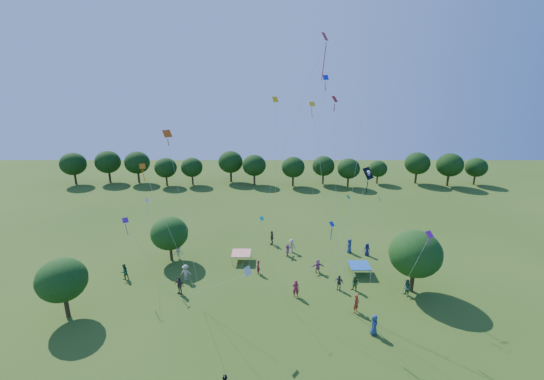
{
  "coord_description": "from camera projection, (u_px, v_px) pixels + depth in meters",
  "views": [
    {
      "loc": [
        0.04,
        -18.0,
        20.51
      ],
      "look_at": [
        0.0,
        14.0,
        11.0
      ],
      "focal_mm": 24.0,
      "sensor_mm": 36.0,
      "label": 1
    }
  ],
  "objects": [
    {
      "name": "small_kite_14",
      "position": [
        242.0,
        274.0,
        29.87
      ],
      "size": [
        5.65,
        4.35,
        4.9
      ],
      "color": "silver"
    },
    {
      "name": "small_kite_11",
      "position": [
        378.0,
        211.0,
        36.33
      ],
      "size": [
        1.18,
        2.77,
        8.29
      ],
      "color": "green"
    },
    {
      "name": "small_kite_2",
      "position": [
        320.0,
        162.0,
        30.81
      ],
      "size": [
        3.34,
        0.67,
        17.71
      ],
      "color": "yellow"
    },
    {
      "name": "small_kite_0",
      "position": [
        173.0,
        162.0,
        31.13
      ],
      "size": [
        2.33,
        0.79,
        15.37
      ],
      "color": "#E34E0D"
    },
    {
      "name": "small_kite_9",
      "position": [
        275.0,
        146.0,
        34.16
      ],
      "size": [
        0.62,
        2.55,
        17.94
      ],
      "color": "yellow"
    },
    {
      "name": "small_kite_1",
      "position": [
        155.0,
        198.0,
        30.88
      ],
      "size": [
        3.69,
        1.43,
        12.78
      ],
      "color": "#D15B0B"
    },
    {
      "name": "tent_blue",
      "position": [
        360.0,
        265.0,
        40.22
      ],
      "size": [
        2.2,
        2.2,
        1.1
      ],
      "color": "#1B4EB1",
      "rests_on": "ground"
    },
    {
      "name": "crowd_person_5",
      "position": [
        288.0,
        250.0,
        44.45
      ],
      "size": [
        0.82,
        1.54,
        1.57
      ],
      "primitive_type": "imported",
      "rotation": [
        0.0,
        0.0,
        1.36
      ],
      "color": "#995984",
      "rests_on": "ground"
    },
    {
      "name": "crowd_person_7",
      "position": [
        296.0,
        288.0,
        35.98
      ],
      "size": [
        0.69,
        0.45,
        1.82
      ],
      "primitive_type": "imported",
      "rotation": [
        0.0,
        0.0,
        3.16
      ],
      "color": "maroon",
      "rests_on": "ground"
    },
    {
      "name": "small_kite_3",
      "position": [
        347.0,
        222.0,
        33.37
      ],
      "size": [
        0.53,
        1.75,
        9.34
      ],
      "color": "green"
    },
    {
      "name": "crowd_person_11",
      "position": [
        318.0,
        266.0,
        40.58
      ],
      "size": [
        1.49,
        0.58,
        1.58
      ],
      "primitive_type": "imported",
      "rotation": [
        0.0,
        0.0,
        0.03
      ],
      "color": "#9E5C7E",
      "rests_on": "ground"
    },
    {
      "name": "crowd_person_8",
      "position": [
        124.0,
        272.0,
        39.28
      ],
      "size": [
        0.81,
        0.96,
        1.72
      ],
      "primitive_type": "imported",
      "rotation": [
        0.0,
        0.0,
        4.2
      ],
      "color": "#235231",
      "rests_on": "ground"
    },
    {
      "name": "red_high_kite",
      "position": [
        307.0,
        91.0,
        31.09
      ],
      "size": [
        8.16,
        2.3,
        23.11
      ],
      "color": "red"
    },
    {
      "name": "crowd_person_16",
      "position": [
        179.0,
        285.0,
        36.5
      ],
      "size": [
        1.21,
        0.95,
        1.88
      ],
      "primitive_type": "imported",
      "rotation": [
        0.0,
        0.0,
        5.82
      ],
      "color": "#403933",
      "rests_on": "ground"
    },
    {
      "name": "near_tree_north",
      "position": [
        169.0,
        233.0,
        42.66
      ],
      "size": [
        4.35,
        4.35,
        5.44
      ],
      "color": "#422B19",
      "rests_on": "ground"
    },
    {
      "name": "small_kite_6",
      "position": [
        148.0,
        213.0,
        38.7
      ],
      "size": [
        0.4,
        1.27,
        7.4
      ],
      "color": "silver"
    },
    {
      "name": "near_tree_east",
      "position": [
        415.0,
        254.0,
        35.98
      ],
      "size": [
        5.14,
        5.14,
        6.52
      ],
      "color": "#422B19",
      "rests_on": "ground"
    },
    {
      "name": "small_kite_12",
      "position": [
        336.0,
        240.0,
        30.74
      ],
      "size": [
        2.76,
        0.61,
        8.04
      ],
      "color": "#1235B8"
    },
    {
      "name": "crowd_person_10",
      "position": [
        272.0,
        238.0,
        47.58
      ],
      "size": [
        0.66,
        1.18,
        1.91
      ],
      "primitive_type": "imported",
      "rotation": [
        0.0,
        0.0,
        4.57
      ],
      "color": "#403733",
      "rests_on": "ground"
    },
    {
      "name": "crowd_person_0",
      "position": [
        374.0,
        325.0,
        30.58
      ],
      "size": [
        0.73,
        1.01,
        1.83
      ],
      "primitive_type": "imported",
      "rotation": [
        0.0,
        0.0,
        1.27
      ],
      "color": "navy",
      "rests_on": "ground"
    },
    {
      "name": "crowd_person_13",
      "position": [
        356.0,
        304.0,
        33.52
      ],
      "size": [
        0.79,
        0.78,
        1.8
      ],
      "primitive_type": "imported",
      "rotation": [
        0.0,
        0.0,
        0.77
      ],
      "color": "maroon",
      "rests_on": "ground"
    },
    {
      "name": "small_kite_4",
      "position": [
        321.0,
        116.0,
        40.97
      ],
      "size": [
        1.8,
        0.57,
        19.98
      ],
      "color": "#151ED5"
    },
    {
      "name": "tent_red_stripe",
      "position": [
        241.0,
        253.0,
        43.12
      ],
      "size": [
        2.2,
        2.2,
        1.1
      ],
      "color": "red",
      "rests_on": "ground"
    },
    {
      "name": "pirate_kite",
      "position": [
        367.0,
        176.0,
        31.49
      ],
      "size": [
        3.75,
        1.2,
        12.1
      ],
      "color": "black"
    },
    {
      "name": "near_tree_west",
      "position": [
        62.0,
        280.0,
        32.09
      ],
      "size": [
        4.29,
        4.29,
        5.68
      ],
      "color": "#422B19",
      "rests_on": "ground"
    },
    {
      "name": "small_kite_7",
      "position": [
        265.0,
        235.0,
        33.58
      ],
      "size": [
        1.34,
        2.24,
        7.62
      ],
      "color": "#0CB8B0"
    },
    {
      "name": "crowd_person_2",
      "position": [
        407.0,
        288.0,
        36.08
      ],
      "size": [
        0.73,
        0.97,
        1.76
      ],
      "primitive_type": "imported",
      "rotation": [
        0.0,
        0.0,
        5.05
      ],
      "color": "#2B6644",
      "rests_on": "ground"
    },
    {
      "name": "crowd_person_6",
      "position": [
        367.0,
        249.0,
        44.63
      ],
      "size": [
        0.88,
        0.82,
        1.59
      ],
      "primitive_type": "imported",
      "rotation": [
        0.0,
        0.0,
        5.62
      ],
      "color": "navy",
      "rests_on": "ground"
    },
    {
      "name": "small_kite_10",
      "position": [
        357.0,
        154.0,
        31.95
      ],
      "size": [
        1.67,
        1.95,
        15.96
      ],
      "color": "gold"
    },
    {
      "name": "small_kite_13",
      "position": [
        129.0,
        227.0,
        36.36
      ],
      "size": [
        1.95,
        2.15,
        6.31
      ],
      "color": "#621996"
    },
    {
      "name": "crowd_person_9",
      "position": [
        186.0,
        273.0,
        38.97
      ],
      "size": [
        1.22,
        0.62,
        1.81
      ],
      "primitive_type": "imported",
      "rotation": [
        0.0,
        0.0,
        3.22
      ],
      "color": "#B0A08D",
      "rests_on": "ground"
    },
    {
      "name": "small_kite_5",
      "position": [
        427.0,
        241.0,
        32.47
      ],
      "size": [
        2.65,
        0.78,
        6.47
      ],
      "color": "#941894"
    },
    {
      "name": "crowd_person_15",
      "position": [
        178.0,
        253.0,
        43.66
      ],
      "size": [
        1.17,
        0.74,
        1.67
      ],
      "primitive_type": "imported",
      "rotation": [
        0.0,
        0.0,
        0.24
      ],
      "color": "beige",
      "rests_on": "ground"
    },
    {
      "name": "small_kite_8",
      "position": [
        335.0,
        147.0,
        30.74
      ],
      "size": [
        1.4,
        0.66,
        18.13
      ],
      "color": "red"
    },
    {
      "name": "crowd_person_4",
      "position": [
        339.0,
        283.0,
        37.16
      ],
      "size": [
        1.07,
        0.89,
        1.67
      ],
      "primitive_type": "imported",
      "rotation": [
        0.0,
        0.0,
        5.73
      ],
      "color": "#3A302E",
      "rests_on": "ground"
    },
    {
      "name": "crowd_person_3",
      "position": [
        291.0,
        246.0,
        45.48
      ],
      "size": [
        1.23,
        0.99,
        1.72
      ],
      "primitive_type": "imported",
      "rotation": [
        0.0,
        0.0,
        5.77
      ],
      "color": "#ACA189",
      "rests_on": "ground"
    },
    {
      "name": "treeline",
      "position": [
        264.0,
        165.0,
        75.07
      ],
      "size": [
        88.01,
        8.77,
        6.77
      ],
      "color": "#422B19",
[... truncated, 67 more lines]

